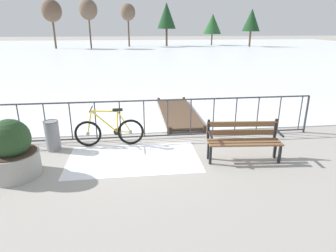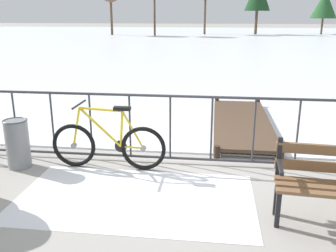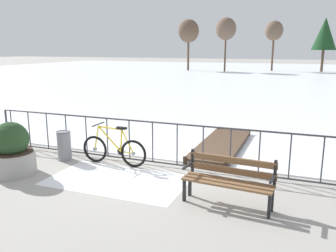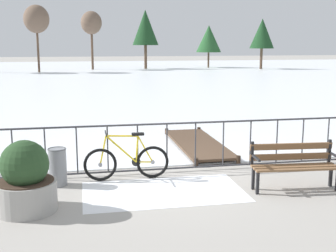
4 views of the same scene
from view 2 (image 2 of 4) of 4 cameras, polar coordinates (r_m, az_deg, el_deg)
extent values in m
plane|color=#9E9991|center=(5.77, 0.33, -5.62)|extent=(160.00, 160.00, 0.00)
cube|color=white|center=(33.77, 6.24, 13.08)|extent=(80.00, 56.00, 0.03)
cube|color=white|center=(4.74, -5.04, -10.91)|extent=(2.94, 1.66, 0.01)
cylinder|color=#38383D|center=(5.45, 0.35, 4.62)|extent=(9.00, 0.04, 0.04)
cylinder|color=#38383D|center=(5.74, 0.33, -4.88)|extent=(9.00, 0.04, 0.04)
cylinder|color=#38383D|center=(6.35, -22.37, 0.59)|extent=(0.03, 0.03, 0.97)
cylinder|color=#38383D|center=(6.07, -17.28, 0.40)|extent=(0.03, 0.03, 0.97)
cylinder|color=#38383D|center=(5.85, -11.76, 0.20)|extent=(0.03, 0.03, 0.97)
cylinder|color=#38383D|center=(5.68, -5.85, -0.02)|extent=(0.03, 0.03, 0.97)
cylinder|color=#38383D|center=(5.58, 0.34, -0.25)|extent=(0.03, 0.03, 0.97)
cylinder|color=#38383D|center=(5.54, 6.69, -0.49)|extent=(0.03, 0.03, 0.97)
cylinder|color=#38383D|center=(5.57, 13.04, -0.71)|extent=(0.03, 0.03, 0.97)
cylinder|color=#38383D|center=(5.67, 19.25, -0.93)|extent=(0.03, 0.03, 0.97)
torus|color=black|center=(5.41, -3.79, -3.46)|extent=(0.66, 0.06, 0.66)
cylinder|color=gray|center=(5.41, -3.79, -3.46)|extent=(0.08, 0.06, 0.08)
torus|color=black|center=(5.70, -14.23, -2.90)|extent=(0.66, 0.06, 0.66)
cylinder|color=gray|center=(5.70, -14.23, -2.90)|extent=(0.08, 0.06, 0.08)
cylinder|color=yellow|center=(5.39, -7.14, -0.45)|extent=(0.08, 0.04, 0.53)
cylinder|color=yellow|center=(5.47, -10.35, -0.18)|extent=(0.61, 0.04, 0.59)
cylinder|color=yellow|center=(5.39, -10.28, 2.51)|extent=(0.63, 0.04, 0.07)
cylinder|color=yellow|center=(5.44, -5.53, -3.28)|extent=(0.34, 0.03, 0.05)
cylinder|color=yellow|center=(5.35, -5.39, -0.62)|extent=(0.32, 0.03, 0.56)
cylinder|color=yellow|center=(5.59, -13.84, -0.14)|extent=(0.16, 0.03, 0.59)
cube|color=black|center=(5.30, -7.04, 2.69)|extent=(0.24, 0.10, 0.05)
cylinder|color=black|center=(5.48, -13.47, 3.24)|extent=(0.03, 0.52, 0.03)
cylinder|color=black|center=(5.48, -7.25, -3.09)|extent=(0.18, 0.02, 0.18)
cube|color=black|center=(4.22, 16.51, -12.01)|extent=(0.05, 0.06, 0.44)
cube|color=black|center=(4.45, 16.27, -10.39)|extent=(0.05, 0.06, 0.44)
cube|color=black|center=(4.38, 16.64, -4.49)|extent=(0.05, 0.05, 0.45)
cube|color=black|center=(4.16, 16.86, -6.05)|extent=(0.07, 0.40, 0.04)
cylinder|color=gray|center=(5.92, -22.05, -2.59)|extent=(0.34, 0.34, 0.72)
torus|color=#494A4E|center=(5.82, -22.43, 0.76)|extent=(0.35, 0.35, 0.02)
cube|color=#4C3828|center=(7.63, 11.21, 0.67)|extent=(1.10, 3.44, 0.06)
cylinder|color=#35271C|center=(5.98, 7.49, -3.92)|extent=(0.10, 0.10, 0.20)
cylinder|color=#35271C|center=(6.07, 16.89, -4.20)|extent=(0.10, 0.10, 0.20)
cylinder|color=#35271C|center=(9.28, 7.49, 3.61)|extent=(0.10, 0.10, 0.20)
cylinder|color=#35271C|center=(9.34, 13.58, 3.36)|extent=(0.10, 0.10, 0.20)
cylinder|color=brown|center=(38.93, -2.07, 16.67)|extent=(0.20, 0.20, 4.11)
cylinder|color=brown|center=(40.42, -8.68, 16.35)|extent=(0.25, 0.25, 3.90)
cylinder|color=brown|center=(42.31, 13.42, 16.25)|extent=(0.29, 0.29, 4.10)
cylinder|color=brown|center=(44.57, 22.60, 14.63)|extent=(0.20, 0.20, 2.81)
cone|color=#235128|center=(44.57, 22.86, 16.83)|extent=(2.72, 2.72, 2.88)
cylinder|color=brown|center=(41.77, 5.68, 16.56)|extent=(0.23, 0.23, 4.03)
camera|label=1|loc=(2.20, -149.88, 2.44)|focal=31.02mm
camera|label=3|loc=(3.37, 135.67, -2.72)|focal=37.52mm
camera|label=4|loc=(4.22, -139.22, -6.09)|focal=46.84mm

